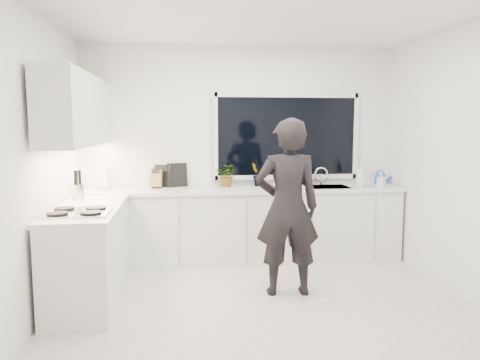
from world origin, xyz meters
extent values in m
cube|color=beige|center=(0.00, 0.00, -0.01)|extent=(4.00, 3.50, 0.02)
cube|color=white|center=(0.00, 1.76, 1.35)|extent=(4.00, 0.02, 2.70)
cube|color=white|center=(-2.01, 0.00, 1.35)|extent=(0.02, 3.50, 2.70)
cube|color=white|center=(2.01, 0.00, 1.35)|extent=(0.02, 3.50, 2.70)
cube|color=white|center=(0.00, 0.00, 2.71)|extent=(4.00, 3.50, 0.02)
cube|color=black|center=(0.60, 1.73, 1.55)|extent=(1.80, 0.02, 1.00)
cube|color=white|center=(0.00, 1.45, 0.44)|extent=(3.92, 0.58, 0.88)
cube|color=white|center=(-1.67, 0.35, 0.44)|extent=(0.58, 1.60, 0.88)
cube|color=silver|center=(0.00, 1.44, 0.90)|extent=(3.94, 0.62, 0.04)
cube|color=silver|center=(-1.67, 0.35, 0.90)|extent=(0.62, 1.60, 0.04)
cube|color=white|center=(-1.79, 0.70, 1.85)|extent=(0.34, 2.10, 0.70)
cube|color=silver|center=(1.05, 1.45, 0.87)|extent=(0.58, 0.42, 0.14)
cylinder|color=silver|center=(1.05, 1.65, 1.03)|extent=(0.03, 0.03, 0.22)
cube|color=black|center=(-1.69, 0.00, 0.94)|extent=(0.56, 0.48, 0.03)
imported|color=black|center=(0.28, 0.24, 0.89)|extent=(0.66, 0.45, 1.77)
cube|color=silver|center=(0.55, 1.42, 0.94)|extent=(0.41, 0.30, 0.03)
cube|color=red|center=(0.55, 1.42, 0.95)|extent=(0.37, 0.27, 0.01)
cylinder|color=blue|center=(1.84, 1.61, 0.98)|extent=(0.17, 0.17, 0.13)
cylinder|color=white|center=(-1.69, 1.55, 1.05)|extent=(0.14, 0.14, 0.26)
cube|color=brown|center=(-1.07, 1.59, 1.03)|extent=(0.14, 0.12, 0.22)
cylinder|color=#B2B2B6|center=(-1.85, 0.80, 1.00)|extent=(0.14, 0.14, 0.16)
cube|color=black|center=(-1.00, 1.69, 1.06)|extent=(0.21, 0.09, 0.28)
cube|color=black|center=(-0.82, 1.69, 1.07)|extent=(0.25, 0.08, 0.30)
imported|color=#26662D|center=(-0.19, 1.61, 1.06)|extent=(0.33, 0.31, 0.29)
imported|color=#26662D|center=(0.20, 1.61, 1.07)|extent=(0.21, 0.20, 0.30)
imported|color=#26662D|center=(0.53, 1.61, 1.08)|extent=(0.19, 0.16, 0.32)
imported|color=#26662D|center=(0.82, 1.61, 1.06)|extent=(0.18, 0.18, 0.27)
imported|color=#D8BF66|center=(1.45, 1.30, 1.07)|extent=(0.17, 0.17, 0.31)
imported|color=#D8BF66|center=(1.72, 1.30, 1.02)|extent=(0.12, 0.12, 0.19)
camera|label=1|loc=(-0.76, -4.25, 1.72)|focal=35.00mm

